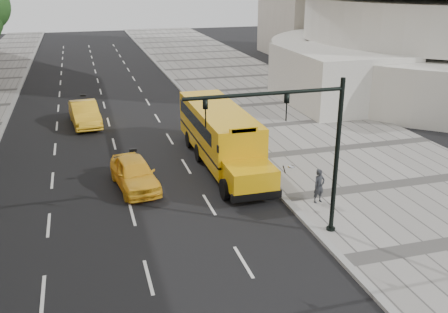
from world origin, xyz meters
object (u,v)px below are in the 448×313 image
object	(u,v)px
school_bus	(220,131)
taxi_far	(85,114)
taxi_near	(134,173)
pedestrian	(319,186)
traffic_signal	(304,141)

from	to	relation	value
school_bus	taxi_far	xyz separation A→B (m)	(-7.06, 9.39, -0.95)
taxi_near	taxi_far	distance (m)	11.93
taxi_near	taxi_far	xyz separation A→B (m)	(-2.04, 11.75, 0.06)
pedestrian	traffic_signal	size ratio (longest dim) A/B	0.25
taxi_far	pedestrian	bearing A→B (deg)	-64.19
school_bus	pedestrian	distance (m)	7.28
traffic_signal	school_bus	bearing A→B (deg)	94.30
taxi_near	pedestrian	world-z (taller)	pedestrian
school_bus	taxi_far	bearing A→B (deg)	126.95
taxi_near	pedestrian	distance (m)	8.91
taxi_near	traffic_signal	bearing A→B (deg)	-57.48
taxi_far	pedestrian	distance (m)	18.84
taxi_far	traffic_signal	xyz separation A→B (m)	(7.75, -18.59, 3.27)
taxi_near	traffic_signal	xyz separation A→B (m)	(5.71, -6.84, 3.33)
taxi_near	pedestrian	bearing A→B (deg)	-36.35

